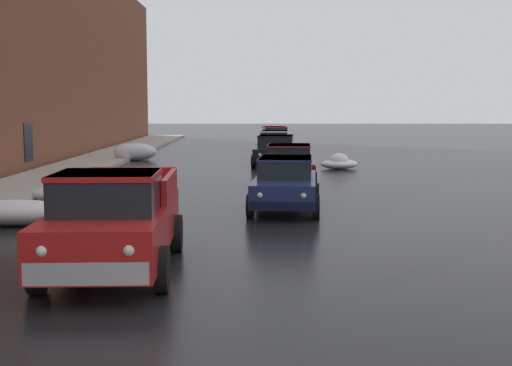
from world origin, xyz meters
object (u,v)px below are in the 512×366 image
Objects in this scene: sedan_maroon_parked_kerbside_mid at (292,164)px; sedan_black_parked_far_down_block at (279,150)px; sedan_white_queued_behind_truck at (278,143)px; sedan_red_at_far_intersection at (278,137)px; pickup_truck_red_approaching_near_lane at (117,221)px; sedan_darkblue_parked_kerbside_close at (289,182)px.

sedan_maroon_parked_kerbside_mid is 7.59m from sedan_black_parked_far_down_block.
sedan_maroon_parked_kerbside_mid is 0.98× the size of sedan_white_queued_behind_truck.
sedan_maroon_parked_kerbside_mid is 20.24m from sedan_red_at_far_intersection.
sedan_black_parked_far_down_block is (-0.26, 7.59, 0.00)m from sedan_maroon_parked_kerbside_mid.
pickup_truck_red_approaching_near_lane reaches higher than sedan_red_at_far_intersection.
sedan_red_at_far_intersection is (0.20, 6.83, -0.00)m from sedan_white_queued_behind_truck.
pickup_truck_red_approaching_near_lane is 7.72m from sedan_darkblue_parked_kerbside_close.
pickup_truck_red_approaching_near_lane reaches higher than sedan_darkblue_parked_kerbside_close.
sedan_white_queued_behind_truck is (0.21, 19.39, -0.00)m from sedan_darkblue_parked_kerbside_close.
sedan_black_parked_far_down_block is 12.65m from sedan_red_at_far_intersection.
sedan_darkblue_parked_kerbside_close is 1.04× the size of sedan_maroon_parked_kerbside_mid.
sedan_maroon_parked_kerbside_mid is at bearing -90.07° from sedan_red_at_far_intersection.
sedan_red_at_far_intersection is (0.03, 20.24, -0.00)m from sedan_maroon_parked_kerbside_mid.
sedan_red_at_far_intersection is at bearing 89.93° from sedan_maroon_parked_kerbside_mid.
sedan_black_parked_far_down_block is at bearing 89.48° from sedan_darkblue_parked_kerbside_close.
sedan_red_at_far_intersection is at bearing 88.72° from sedan_black_parked_far_down_block.
sedan_white_queued_behind_truck is at bearing 82.66° from pickup_truck_red_approaching_near_lane.
pickup_truck_red_approaching_near_lane is 13.49m from sedan_maroon_parked_kerbside_mid.
sedan_red_at_far_intersection is at bearing 83.82° from pickup_truck_red_approaching_near_lane.
sedan_maroon_parked_kerbside_mid is (0.38, 5.98, 0.00)m from sedan_darkblue_parked_kerbside_close.
sedan_darkblue_parked_kerbside_close is at bearing 65.57° from pickup_truck_red_approaching_near_lane.
sedan_maroon_parked_kerbside_mid is at bearing -88.06° from sedan_black_parked_far_down_block.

